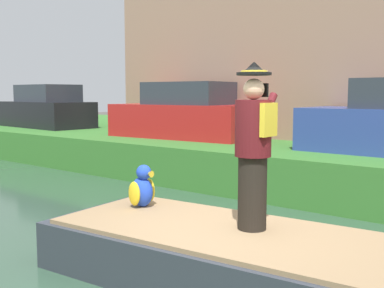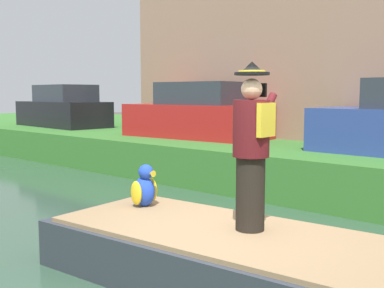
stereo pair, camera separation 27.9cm
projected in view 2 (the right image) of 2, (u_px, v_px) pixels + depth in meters
name	position (u px, v px, depth m)	size (l,w,h in m)	color
canal_water	(224.00, 286.00, 5.29)	(7.02, 48.00, 0.10)	#33513D
boat	(221.00, 255.00, 5.28)	(2.17, 4.34, 0.61)	#333842
person_pirate	(252.00, 147.00, 5.11)	(0.61, 0.42, 1.85)	black
parrot_plush	(144.00, 188.00, 6.27)	(0.36, 0.34, 0.57)	blue
parked_car_red	(197.00, 114.00, 12.77)	(1.99, 4.12, 1.50)	red
parked_car_dark	(63.00, 109.00, 17.01)	(1.95, 4.10, 1.50)	black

